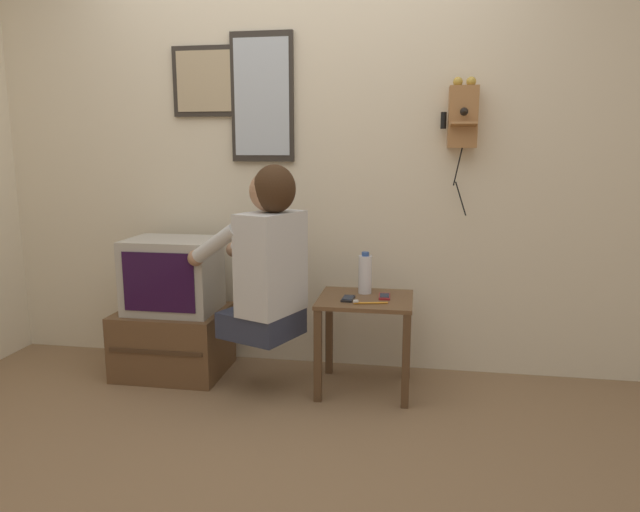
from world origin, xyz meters
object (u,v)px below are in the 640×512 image
object	(u,v)px
wall_mirror	(262,97)
cell_phone_held	(348,298)
person	(267,256)
framed_picture	(205,81)
television	(173,275)
toothbrush	(368,303)
wall_phone_antique	(463,116)
cell_phone_spare	(385,296)
water_bottle	(365,274)

from	to	relation	value
wall_mirror	cell_phone_held	distance (m)	1.28
person	wall_mirror	xyz separation A→B (m)	(-0.14, 0.48, 0.85)
framed_picture	wall_mirror	size ratio (longest dim) A/B	0.55
television	framed_picture	size ratio (longest dim) A/B	1.25
toothbrush	framed_picture	bearing A→B (deg)	52.83
wall_mirror	toothbrush	xyz separation A→B (m)	(0.68, -0.47, -1.08)
television	wall_phone_antique	size ratio (longest dim) A/B	0.67
person	cell_phone_spare	size ratio (longest dim) A/B	7.28
wall_phone_antique	wall_mirror	world-z (taller)	wall_mirror
person	television	xyz separation A→B (m)	(-0.62, 0.19, -0.17)
wall_mirror	cell_phone_held	xyz separation A→B (m)	(0.56, -0.40, -1.08)
wall_phone_antique	cell_phone_spare	xyz separation A→B (m)	(-0.39, -0.28, -0.97)
framed_picture	water_bottle	size ratio (longest dim) A/B	1.73
person	cell_phone_spare	distance (m)	0.67
wall_mirror	cell_phone_held	world-z (taller)	wall_mirror
cell_phone_held	water_bottle	xyz separation A→B (m)	(0.08, 0.16, 0.10)
cell_phone_held	toothbrush	distance (m)	0.13
wall_phone_antique	toothbrush	size ratio (longest dim) A/B	4.19
person	toothbrush	distance (m)	0.58
cell_phone_held	toothbrush	xyz separation A→B (m)	(0.11, -0.07, 0.00)
framed_picture	water_bottle	xyz separation A→B (m)	(0.99, -0.25, -1.08)
television	toothbrush	world-z (taller)	television
wall_mirror	water_bottle	bearing A→B (deg)	-21.01
framed_picture	cell_phone_held	size ratio (longest dim) A/B	3.19
wall_mirror	cell_phone_spare	distance (m)	1.36
television	cell_phone_spare	bearing A→B (deg)	-1.26
cell_phone_spare	water_bottle	xyz separation A→B (m)	(-0.11, 0.08, 0.10)
framed_picture	toothbrush	distance (m)	1.63
water_bottle	person	bearing A→B (deg)	-154.28
water_bottle	toothbrush	xyz separation A→B (m)	(0.04, -0.22, -0.10)
framed_picture	cell_phone_held	world-z (taller)	framed_picture
person	cell_phone_held	xyz separation A→B (m)	(0.42, 0.08, -0.23)
person	framed_picture	xyz separation A→B (m)	(-0.49, 0.49, 0.95)
person	wall_phone_antique	distance (m)	1.32
person	cell_phone_spare	world-z (taller)	person
framed_picture	toothbrush	world-z (taller)	framed_picture
wall_mirror	framed_picture	bearing A→B (deg)	179.49
wall_mirror	toothbrush	size ratio (longest dim) A/B	4.11
wall_phone_antique	water_bottle	bearing A→B (deg)	-158.00
cell_phone_spare	person	bearing A→B (deg)	-167.42
wall_mirror	water_bottle	size ratio (longest dim) A/B	3.16
wall_phone_antique	person	bearing A→B (deg)	-156.13
person	wall_mirror	world-z (taller)	wall_mirror
television	cell_phone_spare	xyz separation A→B (m)	(1.23, -0.03, -0.07)
cell_phone_held	water_bottle	bearing A→B (deg)	66.82
cell_phone_held	wall_mirror	bearing A→B (deg)	147.42
wall_mirror	cell_phone_held	bearing A→B (deg)	-35.43
water_bottle	wall_phone_antique	bearing A→B (deg)	22.00
person	toothbrush	world-z (taller)	person
television	wall_mirror	bearing A→B (deg)	31.91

